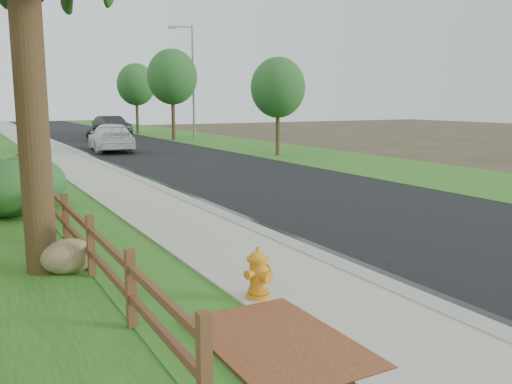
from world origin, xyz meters
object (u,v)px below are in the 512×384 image
streetlight (191,76)px  fire_hydrant (258,274)px  dark_car_mid (107,131)px  white_suv (111,137)px  ranch_fence (56,207)px

streetlight → fire_hydrant: bearing=-110.5°
fire_hydrant → dark_car_mid: (6.05, 34.15, 0.29)m
fire_hydrant → streetlight: bearing=69.5°
dark_car_mid → streetlight: size_ratio=0.50×
dark_car_mid → streetlight: streetlight is taller
white_suv → fire_hydrant: bearing=87.0°
dark_car_mid → fire_hydrant: bearing=65.6°
fire_hydrant → dark_car_mid: 34.68m
ranch_fence → streetlight: bearing=62.0°
ranch_fence → streetlight: 30.13m
white_suv → dark_car_mid: size_ratio=1.30×
white_suv → streetlight: bearing=-133.7°
white_suv → ranch_fence: bearing=79.1°
ranch_fence → streetlight: (14.00, 26.34, 4.24)m
fire_hydrant → white_suv: (4.24, 25.74, 0.37)m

